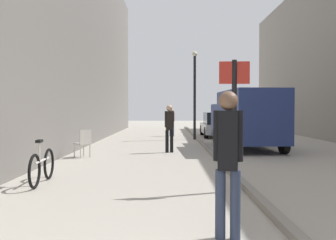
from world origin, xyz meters
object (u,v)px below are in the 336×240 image
(pedestrian_main_foreground, at_px, (229,154))
(street_sign_post, at_px, (235,114))
(delivery_van, at_px, (247,118))
(parked_car, at_px, (218,125))
(pedestrian_far_crossing, at_px, (173,120))
(lamp_post, at_px, (196,89))
(bicycle_leaning, at_px, (43,166))
(cafe_chair_near_window, at_px, (84,141))
(pedestrian_mid_block, at_px, (170,125))

(pedestrian_main_foreground, relative_size, street_sign_post, 0.71)
(delivery_van, bearing_deg, parked_car, 88.99)
(pedestrian_far_crossing, distance_m, lamp_post, 3.21)
(delivery_van, distance_m, parked_car, 6.84)
(bicycle_leaning, height_order, cafe_chair_near_window, bicycle_leaning)
(street_sign_post, xyz_separation_m, lamp_post, (0.14, 12.76, 1.18))
(delivery_van, height_order, bicycle_leaning, delivery_van)
(pedestrian_mid_block, height_order, parked_car, pedestrian_mid_block)
(street_sign_post, bearing_deg, lamp_post, -88.74)
(pedestrian_far_crossing, height_order, lamp_post, lamp_post)
(pedestrian_mid_block, xyz_separation_m, parked_car, (2.92, 8.21, -0.33))
(street_sign_post, bearing_deg, pedestrian_far_crossing, -84.05)
(cafe_chair_near_window, bearing_deg, lamp_post, 14.08)
(parked_car, height_order, lamp_post, lamp_post)
(delivery_van, height_order, street_sign_post, street_sign_post)
(pedestrian_far_crossing, height_order, delivery_van, delivery_van)
(pedestrian_main_foreground, bearing_deg, cafe_chair_near_window, -52.98)
(pedestrian_mid_block, distance_m, delivery_van, 3.51)
(lamp_post, bearing_deg, delivery_van, -68.95)
(pedestrian_far_crossing, relative_size, street_sign_post, 0.64)
(pedestrian_mid_block, relative_size, bicycle_leaning, 1.02)
(pedestrian_far_crossing, relative_size, delivery_van, 0.30)
(lamp_post, xyz_separation_m, bicycle_leaning, (-4.20, -12.01, -2.34))
(pedestrian_mid_block, xyz_separation_m, cafe_chair_near_window, (-2.90, -1.48, -0.49))
(lamp_post, relative_size, bicycle_leaning, 2.69)
(parked_car, bearing_deg, cafe_chair_near_window, -120.51)
(delivery_van, height_order, cafe_chair_near_window, delivery_van)
(street_sign_post, bearing_deg, cafe_chair_near_window, -49.26)
(pedestrian_main_foreground, relative_size, pedestrian_far_crossing, 1.11)
(parked_car, height_order, street_sign_post, street_sign_post)
(pedestrian_mid_block, distance_m, parked_car, 8.72)
(lamp_post, distance_m, cafe_chair_near_window, 8.99)
(pedestrian_mid_block, distance_m, pedestrian_far_crossing, 8.51)
(parked_car, bearing_deg, street_sign_post, -95.90)
(pedestrian_main_foreground, distance_m, street_sign_post, 2.82)
(delivery_van, height_order, parked_car, delivery_van)
(street_sign_post, bearing_deg, pedestrian_mid_block, -77.41)
(pedestrian_mid_block, height_order, delivery_van, delivery_van)
(pedestrian_far_crossing, relative_size, cafe_chair_near_window, 1.77)
(pedestrian_mid_block, height_order, lamp_post, lamp_post)
(delivery_van, distance_m, cafe_chair_near_window, 6.80)
(pedestrian_mid_block, distance_m, lamp_post, 6.50)
(street_sign_post, xyz_separation_m, cafe_chair_near_window, (-4.16, 5.16, -1.00))
(delivery_van, bearing_deg, cafe_chair_near_window, -158.09)
(pedestrian_main_foreground, relative_size, pedestrian_mid_block, 1.03)
(parked_car, relative_size, bicycle_leaning, 2.38)
(pedestrian_main_foreground, relative_size, parked_car, 0.44)
(bicycle_leaning, bearing_deg, pedestrian_mid_block, 62.23)
(delivery_van, xyz_separation_m, bicycle_leaning, (-6.01, -7.30, -0.90))
(pedestrian_far_crossing, relative_size, bicycle_leaning, 0.94)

